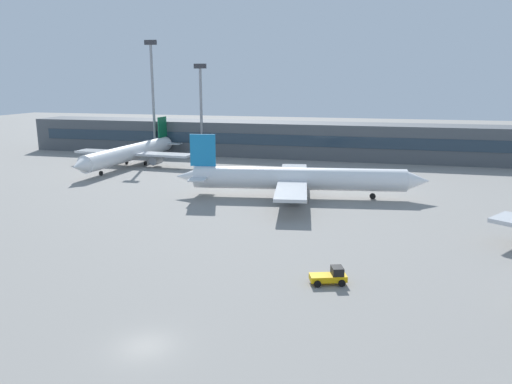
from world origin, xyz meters
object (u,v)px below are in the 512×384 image
at_px(airplane_far, 130,153).
at_px(baggage_tug_yellow, 330,276).
at_px(airplane_mid, 300,179).
at_px(floodlight_tower_east, 153,91).
at_px(floodlight_tower_west, 201,103).

bearing_deg(airplane_far, baggage_tug_yellow, -47.22).
relative_size(airplane_mid, floodlight_tower_east, 1.44).
distance_m(floodlight_tower_west, floodlight_tower_east, 13.61).
relative_size(airplane_far, floodlight_tower_east, 1.41).
relative_size(airplane_far, floodlight_tower_west, 1.76).
xyz_separation_m(baggage_tug_yellow, floodlight_tower_west, (-41.56, 75.49, 13.20)).
height_order(airplane_mid, floodlight_tower_west, floodlight_tower_west).
relative_size(airplane_far, baggage_tug_yellow, 10.90).
bearing_deg(floodlight_tower_west, baggage_tug_yellow, -61.17).
relative_size(airplane_mid, floodlight_tower_west, 1.81).
height_order(baggage_tug_yellow, floodlight_tower_west, floodlight_tower_west).
distance_m(airplane_far, floodlight_tower_east, 22.93).
height_order(baggage_tug_yellow, floodlight_tower_east, floodlight_tower_east).
distance_m(baggage_tug_yellow, floodlight_tower_west, 87.17).
relative_size(floodlight_tower_west, floodlight_tower_east, 0.80).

